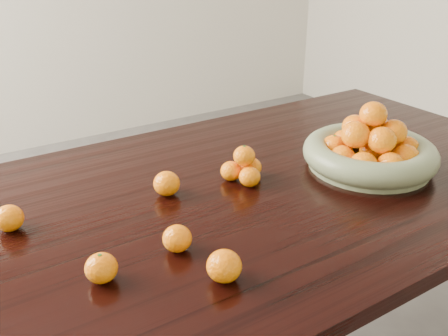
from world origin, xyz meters
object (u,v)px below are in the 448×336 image
dining_table (222,224)px  loose_orange_0 (101,268)px  orange_pyramid (244,167)px  fruit_bowl (370,151)px

dining_table → loose_orange_0: bearing=-155.0°
orange_pyramid → loose_orange_0: (-0.47, -0.21, -0.01)m
orange_pyramid → loose_orange_0: orange_pyramid is taller
loose_orange_0 → orange_pyramid: bearing=23.9°
fruit_bowl → dining_table: bearing=168.2°
dining_table → orange_pyramid: (0.09, 0.03, 0.13)m
fruit_bowl → loose_orange_0: size_ratio=5.94×
fruit_bowl → loose_orange_0: fruit_bowl is taller
dining_table → orange_pyramid: size_ratio=17.34×
dining_table → loose_orange_0: (-0.38, -0.18, 0.12)m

